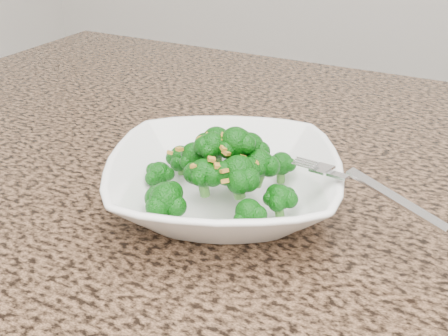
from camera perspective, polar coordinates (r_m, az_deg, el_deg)
The scene contains 5 objects.
granite_counter at distance 0.64m, azimuth 13.68°, elevation -5.84°, with size 1.64×1.04×0.03m, color brown.
bowl at distance 0.61m, azimuth 0.00°, elevation -1.59°, with size 0.25×0.25×0.06m, color white.
broccoli_pile at distance 0.59m, azimuth 0.00°, elevation 3.70°, with size 0.22×0.22×0.06m, color #0A5209, non-canonical shape.
garlic_topping at distance 0.57m, azimuth 0.00°, elevation 6.82°, with size 0.13×0.13×0.01m, color #B3852B, non-canonical shape.
fork at distance 0.56m, azimuth 11.89°, elevation -0.86°, with size 0.18×0.03×0.01m, color silver, non-canonical shape.
Camera 1 is at (0.11, -0.23, 1.23)m, focal length 45.00 mm.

